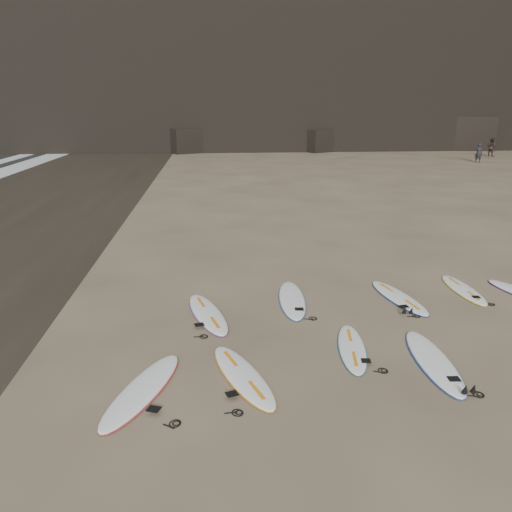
# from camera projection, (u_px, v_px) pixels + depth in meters

# --- Properties ---
(ground) EXTENTS (240.00, 240.00, 0.00)m
(ground) POSITION_uv_depth(u_px,v_px,m) (380.00, 358.00, 9.91)
(ground) COLOR #897559
(ground) RESTS_ON ground
(surfboard_0) EXTENTS (1.54, 2.67, 0.09)m
(surfboard_0) POSITION_uv_depth(u_px,v_px,m) (142.00, 389.00, 8.76)
(surfboard_0) COLOR white
(surfboard_0) RESTS_ON ground
(surfboard_1) EXTENTS (1.39, 2.57, 0.09)m
(surfboard_1) POSITION_uv_depth(u_px,v_px,m) (243.00, 375.00, 9.21)
(surfboard_1) COLOR white
(surfboard_1) RESTS_ON ground
(surfboard_2) EXTENTS (0.90, 2.27, 0.08)m
(surfboard_2) POSITION_uv_depth(u_px,v_px,m) (352.00, 348.00, 10.26)
(surfboard_2) COLOR white
(surfboard_2) RESTS_ON ground
(surfboard_3) EXTENTS (0.81, 2.70, 0.10)m
(surfboard_3) POSITION_uv_depth(u_px,v_px,m) (433.00, 361.00, 9.72)
(surfboard_3) COLOR white
(surfboard_3) RESTS_ON ground
(surfboard_5) EXTENTS (1.28, 2.69, 0.09)m
(surfboard_5) POSITION_uv_depth(u_px,v_px,m) (208.00, 313.00, 11.93)
(surfboard_5) COLOR white
(surfboard_5) RESTS_ON ground
(surfboard_6) EXTENTS (0.84, 2.69, 0.10)m
(surfboard_6) POSITION_uv_depth(u_px,v_px,m) (292.00, 299.00, 12.79)
(surfboard_6) COLOR white
(surfboard_6) RESTS_ON ground
(surfboard_7) EXTENTS (1.06, 2.62, 0.09)m
(surfboard_7) POSITION_uv_depth(u_px,v_px,m) (399.00, 297.00, 12.94)
(surfboard_7) COLOR white
(surfboard_7) RESTS_ON ground
(surfboard_8) EXTENTS (0.59, 2.34, 0.08)m
(surfboard_8) POSITION_uv_depth(u_px,v_px,m) (463.00, 289.00, 13.50)
(surfboard_8) COLOR white
(surfboard_8) RESTS_ON ground
(person_a) EXTENTS (0.70, 0.67, 1.61)m
(person_a) POSITION_uv_depth(u_px,v_px,m) (479.00, 153.00, 43.15)
(person_a) COLOR black
(person_a) RESTS_ON ground
(person_b) EXTENTS (1.01, 1.07, 1.75)m
(person_b) POSITION_uv_depth(u_px,v_px,m) (491.00, 147.00, 48.24)
(person_b) COLOR black
(person_b) RESTS_ON ground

